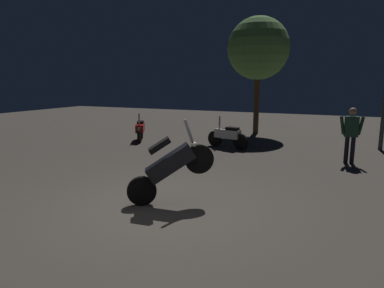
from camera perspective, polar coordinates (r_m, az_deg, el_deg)
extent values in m
plane|color=#4C443D|center=(6.49, -5.21, -10.54)|extent=(40.00, 40.00, 0.00)
cylinder|color=black|center=(6.56, -8.42, -7.79)|extent=(0.53, 0.39, 0.56)
cylinder|color=black|center=(6.49, 1.20, -2.53)|extent=(0.53, 0.39, 0.56)
cube|color=black|center=(6.44, -3.64, -3.22)|extent=(0.97, 0.77, 0.76)
cube|color=black|center=(6.35, -5.48, -0.24)|extent=(0.49, 0.43, 0.32)
cylinder|color=gray|center=(6.36, -0.56, 2.22)|extent=(0.20, 0.16, 0.44)
sphere|color=#F2EABF|center=(6.42, 0.33, -0.12)|extent=(0.12, 0.12, 0.12)
cylinder|color=black|center=(14.19, -8.48, 2.09)|extent=(0.35, 0.54, 0.56)
cylinder|color=black|center=(13.11, -8.87, 1.39)|extent=(0.35, 0.54, 0.56)
cube|color=#B71414|center=(13.62, -8.69, 2.71)|extent=(0.71, 0.98, 0.30)
cube|color=black|center=(13.79, -8.64, 3.65)|extent=(0.42, 0.50, 0.10)
cylinder|color=gray|center=(13.22, -8.86, 4.12)|extent=(0.08, 0.08, 0.45)
sphere|color=#F2EABF|center=(13.16, -8.86, 2.67)|extent=(0.12, 0.12, 0.12)
cylinder|color=black|center=(11.71, 8.17, 0.33)|extent=(0.57, 0.25, 0.56)
cylinder|color=black|center=(12.33, 3.86, 0.92)|extent=(0.57, 0.25, 0.56)
cube|color=beige|center=(11.97, 5.98, 1.72)|extent=(1.00, 0.56, 0.30)
cube|color=black|center=(11.83, 6.80, 2.58)|extent=(0.49, 0.35, 0.10)
cylinder|color=gray|center=(12.12, 4.65, 3.64)|extent=(0.07, 0.07, 0.45)
sphere|color=#F2EABF|center=(12.22, 4.25, 2.16)|extent=(0.12, 0.12, 0.12)
cylinder|color=black|center=(10.70, 24.50, -0.89)|extent=(0.12, 0.12, 0.78)
cylinder|color=black|center=(10.73, 25.35, -0.93)|extent=(0.12, 0.12, 0.78)
cube|color=#1E3F2D|center=(10.61, 25.20, 2.67)|extent=(0.39, 0.28, 0.58)
sphere|color=#9E7251|center=(10.57, 25.38, 4.96)|extent=(0.21, 0.21, 0.21)
cylinder|color=#1E3F2D|center=(10.58, 23.93, 2.90)|extent=(0.19, 0.11, 0.53)
cylinder|color=#1E3F2D|center=(10.65, 26.50, 2.75)|extent=(0.19, 0.11, 0.53)
cylinder|color=#4C331E|center=(15.52, 10.77, 6.87)|extent=(0.24, 0.24, 2.79)
sphere|color=#568C42|center=(15.55, 11.07, 15.49)|extent=(2.69, 2.69, 2.69)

